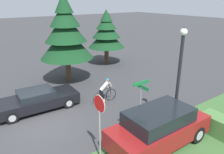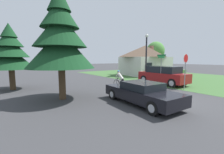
{
  "view_description": "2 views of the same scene",
  "coord_description": "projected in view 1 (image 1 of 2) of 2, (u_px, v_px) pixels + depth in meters",
  "views": [
    {
      "loc": [
        10.15,
        -2.86,
        6.24
      ],
      "look_at": [
        -0.95,
        5.12,
        1.27
      ],
      "focal_mm": 35.0,
      "sensor_mm": 36.0,
      "label": 1
    },
    {
      "loc": [
        -7.86,
        -5.29,
        2.44
      ],
      "look_at": [
        -1.13,
        4.05,
        1.08
      ],
      "focal_mm": 24.0,
      "sensor_mm": 36.0,
      "label": 2
    }
  ],
  "objects": [
    {
      "name": "parked_suv_right",
      "position": [
        159.0,
        128.0,
        9.53
      ],
      "size": [
        2.05,
        4.75,
        1.78
      ],
      "rotation": [
        0.0,
        0.0,
        1.56
      ],
      "color": "maroon",
      "rests_on": "ground"
    },
    {
      "name": "street_name_sign",
      "position": [
        140.0,
        100.0,
        9.62
      ],
      "size": [
        0.9,
        0.9,
        2.89
      ],
      "color": "gray",
      "rests_on": "ground"
    },
    {
      "name": "stop_sign",
      "position": [
        100.0,
        115.0,
        8.3
      ],
      "size": [
        0.72,
        0.07,
        2.88
      ],
      "rotation": [
        0.0,
        0.0,
        3.19
      ],
      "color": "gray",
      "rests_on": "ground"
    },
    {
      "name": "conifer_tall_near",
      "position": [
        66.0,
        34.0,
        16.13
      ],
      "size": [
        3.98,
        3.98,
        6.69
      ],
      "color": "#4C3823",
      "rests_on": "ground"
    },
    {
      "name": "cyclist",
      "position": [
        105.0,
        91.0,
        13.65
      ],
      "size": [
        0.44,
        1.74,
        1.56
      ],
      "rotation": [
        0.0,
        0.0,
        1.58
      ],
      "color": "black",
      "rests_on": "ground"
    },
    {
      "name": "sedan_left_lane",
      "position": [
        37.0,
        100.0,
        12.8
      ],
      "size": [
        2.05,
        4.73,
        1.21
      ],
      "rotation": [
        0.0,
        0.0,
        1.52
      ],
      "color": "black",
      "rests_on": "ground"
    },
    {
      "name": "street_lamp",
      "position": [
        179.0,
        71.0,
        10.16
      ],
      "size": [
        0.33,
        0.33,
        5.07
      ],
      "color": "black",
      "rests_on": "ground"
    },
    {
      "name": "ground_plane",
      "position": [
        44.0,
        124.0,
        11.45
      ],
      "size": [
        140.0,
        140.0,
        0.0
      ],
      "primitive_type": "plane",
      "color": "#38383A"
    },
    {
      "name": "conifer_tall_far",
      "position": [
        106.0,
        33.0,
        21.04
      ],
      "size": [
        3.53,
        3.53,
        5.26
      ],
      "color": "#4C3823",
      "rests_on": "ground"
    }
  ]
}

